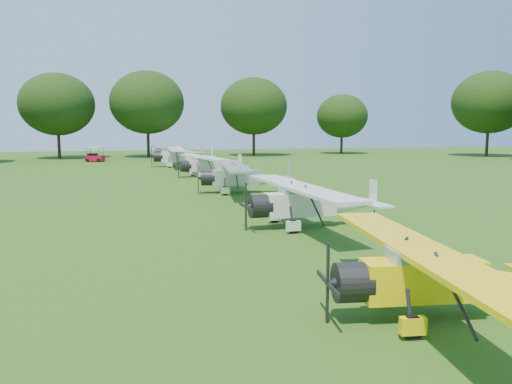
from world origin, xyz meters
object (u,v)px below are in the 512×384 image
(aircraft_6, at_px, (181,155))
(aircraft_3, at_px, (310,200))
(aircraft_5, at_px, (209,164))
(aircraft_7, at_px, (178,151))
(aircraft_4, at_px, (243,175))
(golf_cart, at_px, (95,157))
(aircraft_2, at_px, (441,272))

(aircraft_6, bearing_deg, aircraft_3, -84.52)
(aircraft_5, distance_m, aircraft_7, 24.33)
(aircraft_4, bearing_deg, aircraft_5, 98.66)
(golf_cart, bearing_deg, aircraft_5, -42.14)
(aircraft_2, height_order, golf_cart, golf_cart)
(aircraft_3, bearing_deg, golf_cart, 101.79)
(aircraft_6, bearing_deg, golf_cart, 135.17)
(aircraft_3, relative_size, golf_cart, 4.09)
(aircraft_2, distance_m, aircraft_3, 10.99)
(aircraft_3, distance_m, golf_cart, 48.98)
(aircraft_7, distance_m, golf_cart, 10.95)
(aircraft_7, xyz_separation_m, golf_cart, (-10.89, -0.93, -0.63))
(golf_cart, bearing_deg, aircraft_6, -25.58)
(aircraft_5, height_order, aircraft_6, aircraft_6)
(aircraft_2, xyz_separation_m, aircraft_6, (-0.15, 47.43, 0.26))
(aircraft_4, bearing_deg, aircraft_6, 100.69)
(aircraft_2, distance_m, aircraft_7, 59.54)
(aircraft_2, relative_size, aircraft_3, 0.90)
(aircraft_2, relative_size, golf_cart, 3.69)
(aircraft_4, bearing_deg, aircraft_7, 98.28)
(aircraft_3, bearing_deg, aircraft_4, 88.94)
(aircraft_4, relative_size, aircraft_6, 0.91)
(aircraft_3, xyz_separation_m, aircraft_7, (-0.30, 48.60, 0.07))
(aircraft_5, relative_size, aircraft_7, 0.92)
(aircraft_2, relative_size, aircraft_7, 0.85)
(golf_cart, bearing_deg, aircraft_4, -49.85)
(aircraft_3, distance_m, aircraft_4, 12.19)
(aircraft_2, bearing_deg, aircraft_4, 96.19)
(aircraft_2, relative_size, aircraft_5, 0.93)
(aircraft_6, height_order, aircraft_7, aircraft_6)
(aircraft_3, relative_size, aircraft_7, 0.94)
(aircraft_4, xyz_separation_m, aircraft_5, (-0.15, 12.08, -0.06))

